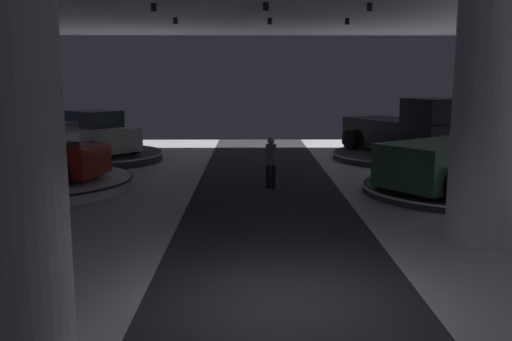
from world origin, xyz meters
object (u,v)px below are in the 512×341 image
object	(u,v)px
column_right	(485,110)
visitor_walking_near	(271,159)
pickup_truck_deep_right	(407,131)
display_platform_far_right	(458,189)
pickup_truck_far_right	(467,153)
display_car_deep_left	(93,134)
display_platform_far_left	(36,183)
display_platform_deep_left	(94,156)
display_car_far_left	(35,154)
column_left	(6,134)
display_platform_deep_right	(401,156)

from	to	relation	value
column_right	visitor_walking_near	size ratio (longest dim) A/B	3.46
column_right	pickup_truck_deep_right	xyz separation A→B (m)	(1.57, 11.14, -1.54)
display_platform_far_right	pickup_truck_far_right	size ratio (longest dim) A/B	1.03
display_car_deep_left	display_platform_far_left	bearing A→B (deg)	-92.19
column_right	display_platform_deep_left	distance (m)	16.01
display_platform_far_left	display_car_deep_left	size ratio (longest dim) A/B	1.36
display_platform_deep_left	display_car_far_left	bearing A→B (deg)	-91.66
display_platform_far_right	visitor_walking_near	xyz separation A→B (m)	(-5.52, 0.80, 0.78)
display_platform_deep_left	pickup_truck_deep_right	distance (m)	12.79
display_platform_deep_left	visitor_walking_near	world-z (taller)	visitor_walking_near
column_right	display_car_far_left	world-z (taller)	column_right
pickup_truck_far_right	column_right	bearing A→B (deg)	-108.19
display_platform_far_left	pickup_truck_far_right	distance (m)	13.04
column_right	display_platform_far_left	distance (m)	12.87
column_left	pickup_truck_deep_right	distance (m)	18.37
visitor_walking_near	pickup_truck_deep_right	bearing A→B (deg)	44.37
display_car_deep_left	display_platform_far_right	size ratio (longest dim) A/B	0.76
display_platform_deep_left	pickup_truck_deep_right	xyz separation A→B (m)	(12.75, -0.03, 1.03)
display_car_deep_left	display_platform_deep_right	size ratio (longest dim) A/B	0.76
display_platform_far_left	column_left	bearing A→B (deg)	-70.12
display_car_deep_left	visitor_walking_near	world-z (taller)	display_car_deep_left
column_right	display_platform_far_left	world-z (taller)	column_right
visitor_walking_near	column_right	bearing A→B (deg)	-52.90
column_right	visitor_walking_near	xyz separation A→B (m)	(-4.17, 5.52, -1.84)
display_platform_far_left	display_car_far_left	bearing A→B (deg)	-12.58
display_car_far_left	display_platform_far_right	size ratio (longest dim) A/B	0.79
display_car_far_left	pickup_truck_far_right	xyz separation A→B (m)	(12.96, -0.52, 0.07)
column_right	display_car_far_left	xyz separation A→B (m)	(-11.35, 5.42, -1.65)
column_left	pickup_truck_deep_right	size ratio (longest dim) A/B	0.97
column_left	visitor_walking_near	distance (m)	10.90
display_platform_deep_left	pickup_truck_far_right	xyz separation A→B (m)	(12.79, -6.27, 0.98)
display_platform_far_left	pickup_truck_deep_right	world-z (taller)	pickup_truck_deep_right
display_platform_far_right	display_platform_deep_left	bearing A→B (deg)	152.74
display_platform_far_left	display_platform_deep_left	bearing A→B (deg)	88.04
pickup_truck_deep_right	column_right	bearing A→B (deg)	-98.03
pickup_truck_far_right	visitor_walking_near	xyz separation A→B (m)	(-5.79, 0.62, -0.26)
display_platform_far_left	display_platform_deep_right	distance (m)	14.14
display_car_deep_left	pickup_truck_far_right	bearing A→B (deg)	-26.07
display_car_deep_left	column_left	bearing A→B (deg)	-77.78
display_platform_deep_left	display_car_deep_left	world-z (taller)	display_car_deep_left
column_left	display_platform_deep_right	bearing A→B (deg)	60.25
display_car_far_left	pickup_truck_far_right	size ratio (longest dim) A/B	0.81
pickup_truck_far_right	display_platform_deep_right	size ratio (longest dim) A/B	0.97
column_left	pickup_truck_far_right	bearing A→B (deg)	45.50
display_platform_deep_right	pickup_truck_far_right	bearing A→B (deg)	-88.36
display_platform_deep_left	display_car_deep_left	size ratio (longest dim) A/B	1.30
display_car_far_left	display_platform_deep_left	xyz separation A→B (m)	(0.17, 5.75, -0.91)
column_right	display_car_deep_left	xyz separation A→B (m)	(-11.16, 11.15, -1.65)
display_car_far_left	display_car_deep_left	xyz separation A→B (m)	(0.19, 5.73, 0.01)
display_platform_far_right	display_platform_deep_right	xyz separation A→B (m)	(0.07, 6.71, 0.03)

